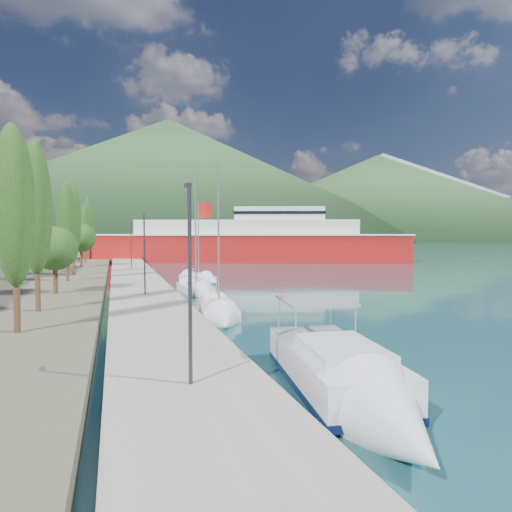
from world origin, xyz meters
name	(u,v)px	position (x,y,z in m)	size (l,w,h in m)	color
ground	(151,250)	(0.00, 120.00, 0.00)	(1400.00, 1400.00, 0.00)	#1A474D
quay	(137,282)	(-9.00, 26.00, 0.40)	(5.00, 88.00, 0.80)	gray
hills_far	(217,186)	(138.59, 618.73, 77.39)	(1480.00, 900.00, 180.00)	gray
hills_near	(235,187)	(98.04, 372.50, 49.18)	(1010.00, 520.00, 115.00)	#2C4E2A
tree_row	(73,229)	(-15.52, 32.48, 5.88)	(4.01, 61.95, 11.28)	#47301E
lamp_posts	(143,250)	(-9.00, 15.40, 4.08)	(0.15, 47.00, 6.06)	#2D2D33
motor_cruiser	(351,389)	(-4.32, -8.24, 0.60)	(4.23, 10.16, 3.63)	black
sailboat_near	(221,316)	(-4.97, 5.88, 0.30)	(3.34, 7.80, 10.85)	silver
sailboat_mid	(201,292)	(-4.08, 17.00, 0.29)	(2.69, 8.31, 11.78)	silver
sailboat_far	(205,280)	(-1.76, 26.68, 0.28)	(4.12, 7.02, 9.83)	silver
ferry	(249,243)	(13.47, 59.04, 3.61)	(60.41, 32.89, 11.87)	#AC1514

